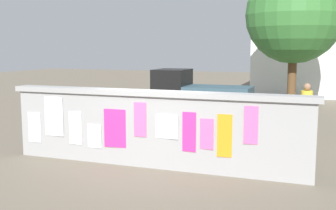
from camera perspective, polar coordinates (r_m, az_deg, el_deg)
ground at (r=16.94m, az=8.15°, el=-1.24°), size 60.00×60.00×0.00m
poster_wall at (r=9.22m, az=-2.12°, el=-3.16°), size 7.06×0.42×1.72m
auto_rickshaw_truck at (r=15.54m, az=4.02°, el=1.37°), size 3.60×1.51×1.85m
motorcycle at (r=12.52m, az=-7.71°, el=-2.27°), size 1.90×0.56×0.87m
bicycle_near at (r=10.30m, az=7.80°, el=-5.01°), size 1.70×0.44×0.95m
person_walking at (r=12.93m, az=18.49°, el=0.06°), size 0.47×0.47×1.62m
tree_roadside at (r=18.71m, az=16.97°, el=11.72°), size 4.11×4.11×6.10m
building_background at (r=26.29m, az=21.40°, el=8.04°), size 8.46×7.26×5.95m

